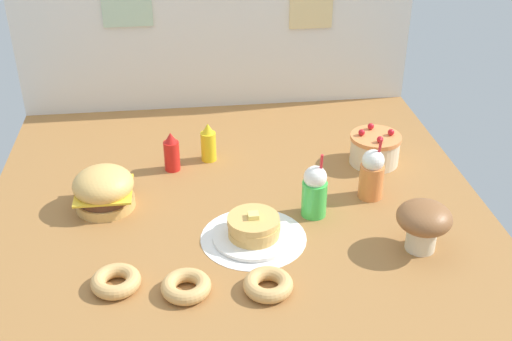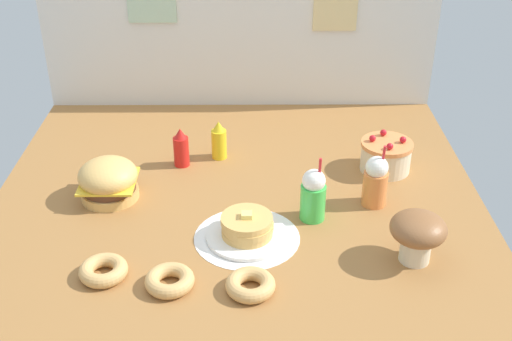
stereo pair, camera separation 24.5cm
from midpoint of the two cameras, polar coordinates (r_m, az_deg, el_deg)
The scene contains 14 objects.
ground_plane at distance 2.47m, azimuth -4.32°, elevation -4.59°, with size 1.95×2.13×0.02m, color #9E6B38.
back_wall at distance 3.23m, azimuth -5.74°, elevation 13.40°, with size 1.95×0.04×0.94m.
doily_mat at distance 2.36m, azimuth -3.21°, elevation -6.04°, with size 0.39×0.39×0.00m, color white.
burger at distance 2.59m, azimuth -15.95°, elevation -1.69°, with size 0.23×0.23×0.17m.
pancake_stack at distance 2.34m, azimuth -3.21°, elevation -5.29°, with size 0.30×0.30×0.10m.
layer_cake at distance 2.83m, azimuth 8.03°, elevation 1.84°, with size 0.22×0.22×0.16m.
ketchup_bottle at distance 2.78m, azimuth -9.97°, elevation 1.49°, with size 0.07×0.07×0.18m.
mustard_bottle at distance 2.84m, azimuth -6.70°, elevation 2.34°, with size 0.07×0.07×0.18m.
cream_soda_cup at distance 2.43m, azimuth 2.36°, elevation -1.99°, with size 0.10×0.10×0.26m.
orange_float_cup at distance 2.56m, azimuth 7.52°, elevation -0.41°, with size 0.10×0.10×0.26m.
donut_pink_glaze at distance 2.21m, azimuth -15.45°, elevation -9.49°, with size 0.16×0.16×0.05m.
donut_chocolate at distance 2.14m, azimuth -9.52°, elevation -10.14°, with size 0.16×0.16×0.05m.
donut_vanilla at distance 2.12m, azimuth -2.28°, elevation -10.12°, with size 0.16×0.16×0.05m.
mushroom_stool at distance 2.29m, azimuth 11.65°, elevation -4.55°, with size 0.19×0.19×0.18m.
Camera 1 is at (-0.18, -2.03, 1.40)m, focal length 45.32 mm.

